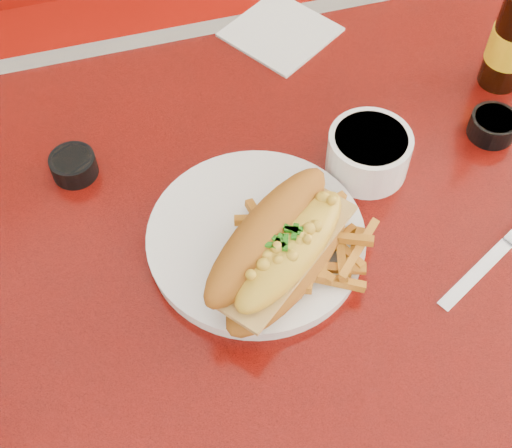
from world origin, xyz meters
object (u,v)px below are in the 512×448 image
object	(u,v)px
booth_bench_far	(229,71)
sauce_cup_right	(493,125)
fork	(298,213)
knife	(503,247)
dinner_plate	(256,239)
sauce_cup_left	(73,165)
gravy_ramekin	(369,152)
diner_table	(375,296)
mac_hoagie	(281,249)

from	to	relation	value
booth_bench_far	sauce_cup_right	size ratio (longest dim) A/B	16.79
fork	knife	world-z (taller)	fork
dinner_plate	sauce_cup_left	size ratio (longest dim) A/B	5.14
gravy_ramekin	booth_bench_far	bearing A→B (deg)	90.10
diner_table	gravy_ramekin	distance (m)	0.21
sauce_cup_right	mac_hoagie	bearing A→B (deg)	-158.26
mac_hoagie	knife	bearing A→B (deg)	-45.99
booth_bench_far	knife	size ratio (longest dim) A/B	6.81
booth_bench_far	sauce_cup_right	xyz separation A→B (m)	(0.17, -0.71, 0.50)
fork	knife	bearing A→B (deg)	-135.96
gravy_ramekin	sauce_cup_left	size ratio (longest dim) A/B	2.02
mac_hoagie	diner_table	bearing A→B (deg)	-28.54
dinner_plate	mac_hoagie	world-z (taller)	mac_hoagie
diner_table	sauce_cup_left	xyz separation A→B (m)	(-0.34, 0.19, 0.18)
mac_hoagie	booth_bench_far	bearing A→B (deg)	41.73
sauce_cup_left	booth_bench_far	bearing A→B (deg)	61.08
knife	sauce_cup_left	bearing A→B (deg)	123.83
booth_bench_far	gravy_ramekin	world-z (taller)	booth_bench_far
gravy_ramekin	knife	size ratio (longest dim) A/B	0.73
booth_bench_far	sauce_cup_right	bearing A→B (deg)	-76.11
sauce_cup_left	sauce_cup_right	world-z (taller)	sauce_cup_right
diner_table	sauce_cup_left	size ratio (longest dim) A/B	19.39
knife	diner_table	bearing A→B (deg)	123.58
fork	sauce_cup_left	xyz separation A→B (m)	(-0.24, 0.15, -0.00)
diner_table	mac_hoagie	world-z (taller)	mac_hoagie
booth_bench_far	gravy_ramekin	distance (m)	0.88
gravy_ramekin	knife	distance (m)	0.19
diner_table	sauce_cup_left	bearing A→B (deg)	151.62
booth_bench_far	sauce_cup_left	xyz separation A→B (m)	(-0.34, -0.62, 0.50)
booth_bench_far	gravy_ramekin	size ratio (longest dim) A/B	9.39
booth_bench_far	sauce_cup_left	world-z (taller)	booth_bench_far
sauce_cup_right	knife	size ratio (longest dim) A/B	0.41
fork	dinner_plate	bearing A→B (deg)	85.41
booth_bench_far	gravy_ramekin	bearing A→B (deg)	-89.90
mac_hoagie	knife	size ratio (longest dim) A/B	1.28
diner_table	knife	xyz separation A→B (m)	(0.11, -0.06, 0.16)
fork	sauce_cup_left	bearing A→B (deg)	37.57
dinner_plate	knife	distance (m)	0.28
mac_hoagie	gravy_ramekin	xyz separation A→B (m)	(0.15, 0.12, -0.03)
gravy_ramekin	sauce_cup_right	bearing A→B (deg)	2.83
sauce_cup_left	sauce_cup_right	distance (m)	0.53
knife	booth_bench_far	bearing A→B (deg)	69.45
diner_table	gravy_ramekin	world-z (taller)	gravy_ramekin
mac_hoagie	knife	world-z (taller)	mac_hoagie
dinner_plate	sauce_cup_right	distance (m)	0.34
fork	sauce_cup_right	xyz separation A→B (m)	(0.28, 0.06, -0.00)
diner_table	fork	distance (m)	0.21
diner_table	booth_bench_far	xyz separation A→B (m)	(0.00, 0.81, -0.32)
dinner_plate	mac_hoagie	distance (m)	0.07
mac_hoagie	sauce_cup_left	size ratio (longest dim) A/B	3.55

